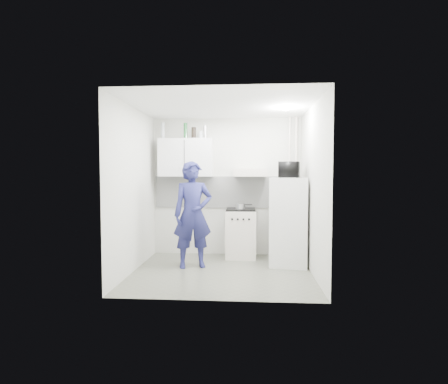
{
  "coord_description": "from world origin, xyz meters",
  "views": [
    {
      "loc": [
        0.41,
        -5.41,
        1.55
      ],
      "look_at": [
        0.02,
        0.3,
        1.25
      ],
      "focal_mm": 28.0,
      "sensor_mm": 36.0,
      "label": 1
    }
  ],
  "objects": [
    {
      "name": "backsplash",
      "position": [
        0.0,
        1.24,
        1.2
      ],
      "size": [
        2.74,
        0.03,
        0.6
      ],
      "primitive_type": "cube",
      "color": "white",
      "rests_on": "wall_back"
    },
    {
      "name": "wall_back",
      "position": [
        0.0,
        1.25,
        1.3
      ],
      "size": [
        2.8,
        0.0,
        2.8
      ],
      "primitive_type": "plane",
      "rotation": [
        1.57,
        0.0,
        0.0
      ],
      "color": "silver",
      "rests_on": "floor"
    },
    {
      "name": "stove_top",
      "position": [
        0.28,
        1.0,
        0.9
      ],
      "size": [
        0.53,
        0.53,
        0.03
      ],
      "primitive_type": "cube",
      "color": "black",
      "rests_on": "stove"
    },
    {
      "name": "range_hood",
      "position": [
        0.45,
        1.0,
        1.57
      ],
      "size": [
        0.6,
        0.5,
        0.14
      ],
      "primitive_type": "cube",
      "color": "beige",
      "rests_on": "wall_back"
    },
    {
      "name": "bottle_e",
      "position": [
        -0.39,
        1.07,
        2.32
      ],
      "size": [
        0.06,
        0.06,
        0.24
      ],
      "primitive_type": "cylinder",
      "color": "silver",
      "rests_on": "upper_cabinet"
    },
    {
      "name": "upper_cabinet",
      "position": [
        -0.75,
        1.07,
        1.85
      ],
      "size": [
        1.0,
        0.35,
        0.7
      ],
      "primitive_type": "cube",
      "color": "silver",
      "rests_on": "wall_back"
    },
    {
      "name": "floor",
      "position": [
        0.0,
        0.0,
        0.0
      ],
      "size": [
        2.8,
        2.8,
        0.0
      ],
      "primitive_type": "plane",
      "color": "#58594D",
      "rests_on": "ground"
    },
    {
      "name": "saucepan",
      "position": [
        0.27,
        0.92,
        0.96
      ],
      "size": [
        0.17,
        0.17,
        0.09
      ],
      "primitive_type": "cylinder",
      "color": "silver",
      "rests_on": "stove_top"
    },
    {
      "name": "wall_left",
      "position": [
        -1.4,
        0.0,
        1.3
      ],
      "size": [
        0.0,
        2.6,
        2.6
      ],
      "primitive_type": "plane",
      "rotation": [
        1.57,
        0.0,
        1.57
      ],
      "color": "silver",
      "rests_on": "floor"
    },
    {
      "name": "person",
      "position": [
        -0.5,
        0.28,
        0.88
      ],
      "size": [
        0.74,
        0.59,
        1.76
      ],
      "primitive_type": "imported",
      "rotation": [
        0.0,
        0.0,
        0.31
      ],
      "color": "navy",
      "rests_on": "floor"
    },
    {
      "name": "ceiling",
      "position": [
        0.0,
        0.0,
        2.6
      ],
      "size": [
        2.8,
        2.8,
        0.0
      ],
      "primitive_type": "plane",
      "color": "white",
      "rests_on": "wall_back"
    },
    {
      "name": "canister_a",
      "position": [
        -0.6,
        1.07,
        2.31
      ],
      "size": [
        0.09,
        0.09,
        0.21
      ],
      "primitive_type": "cylinder",
      "color": "black",
      "rests_on": "upper_cabinet"
    },
    {
      "name": "pipe_b",
      "position": [
        1.18,
        1.17,
        1.3
      ],
      "size": [
        0.04,
        0.04,
        2.6
      ],
      "primitive_type": "cylinder",
      "color": "beige",
      "rests_on": "floor"
    },
    {
      "name": "canister_b",
      "position": [
        -0.47,
        1.07,
        2.27
      ],
      "size": [
        0.07,
        0.07,
        0.14
      ],
      "primitive_type": "cylinder",
      "color": "#B2B7BC",
      "rests_on": "upper_cabinet"
    },
    {
      "name": "fridge",
      "position": [
        1.1,
        0.51,
        0.74
      ],
      "size": [
        0.7,
        0.7,
        1.48
      ],
      "primitive_type": "cube",
      "rotation": [
        0.0,
        0.0,
        -0.15
      ],
      "color": "silver",
      "rests_on": "floor"
    },
    {
      "name": "wall_right",
      "position": [
        1.4,
        0.0,
        1.3
      ],
      "size": [
        0.0,
        2.6,
        2.6
      ],
      "primitive_type": "plane",
      "rotation": [
        1.57,
        0.0,
        -1.57
      ],
      "color": "silver",
      "rests_on": "floor"
    },
    {
      "name": "microwave",
      "position": [
        1.1,
        0.51,
        1.61
      ],
      "size": [
        0.54,
        0.41,
        0.27
      ],
      "primitive_type": "imported",
      "rotation": [
        0.0,
        0.0,
        1.4
      ],
      "color": "black",
      "rests_on": "fridge"
    },
    {
      "name": "bottle_a",
      "position": [
        -1.19,
        1.07,
        2.35
      ],
      "size": [
        0.07,
        0.07,
        0.31
      ],
      "primitive_type": "cylinder",
      "color": "#B2B7BC",
      "rests_on": "upper_cabinet"
    },
    {
      "name": "bottle_d",
      "position": [
        -0.76,
        1.07,
        2.35
      ],
      "size": [
        0.07,
        0.07,
        0.29
      ],
      "primitive_type": "cylinder",
      "color": "#144C1E",
      "rests_on": "upper_cabinet"
    },
    {
      "name": "ceiling_spot_fixture",
      "position": [
        1.0,
        0.2,
        2.57
      ],
      "size": [
        0.1,
        0.1,
        0.02
      ],
      "primitive_type": "cylinder",
      "color": "white",
      "rests_on": "ceiling"
    },
    {
      "name": "stove",
      "position": [
        0.28,
        1.0,
        0.44
      ],
      "size": [
        0.55,
        0.55,
        0.88
      ],
      "primitive_type": "cube",
      "color": "beige",
      "rests_on": "floor"
    },
    {
      "name": "pipe_a",
      "position": [
        1.3,
        1.17,
        1.3
      ],
      "size": [
        0.05,
        0.05,
        2.6
      ],
      "primitive_type": "cylinder",
      "color": "beige",
      "rests_on": "floor"
    }
  ]
}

